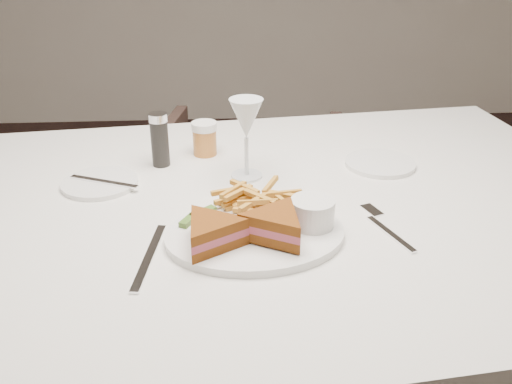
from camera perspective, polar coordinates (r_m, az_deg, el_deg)
name	(u,v)px	position (r m, az deg, el deg)	size (l,w,h in m)	color
table	(255,349)	(1.35, -0.14, -15.46)	(1.53, 1.02, 0.75)	silver
chair_far	(247,202)	(2.05, -0.90, -1.03)	(0.65, 0.61, 0.67)	#46322B
table_setting	(248,195)	(1.08, -0.84, -0.35)	(0.78, 0.59, 0.18)	white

